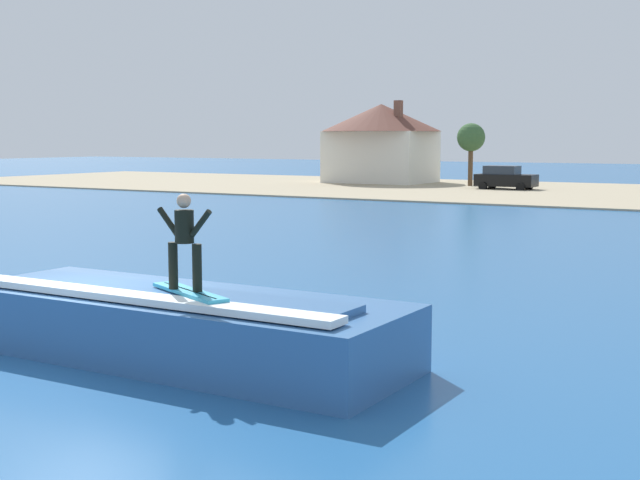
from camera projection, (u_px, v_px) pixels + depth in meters
ground_plane at (88, 353)px, 15.69m from camera, size 260.00×260.00×0.00m
wave_crest at (177, 325)px, 15.24m from camera, size 8.43×2.88×1.29m
surfboard at (189, 292)px, 14.46m from camera, size 2.08×1.22×0.06m
surfer at (184, 237)px, 14.35m from camera, size 1.13×0.32×1.62m
shoreline_bank at (637, 195)px, 59.42m from camera, size 120.00×27.49×0.11m
car_near_shore at (505, 178)px, 65.26m from camera, size 4.46×2.26×1.86m
house_with_chimney at (381, 137)px, 75.03m from camera, size 10.42×10.42×7.10m
tree_tall_bare at (471, 138)px, 69.34m from camera, size 2.26×2.26×5.13m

